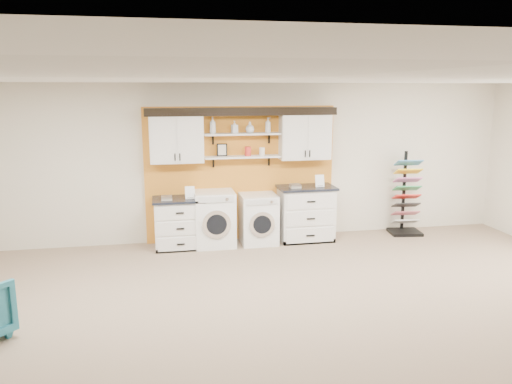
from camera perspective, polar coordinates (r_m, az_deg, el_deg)
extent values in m
plane|color=#88725B|center=(5.65, 5.17, -16.88)|extent=(10.00, 10.00, 0.00)
plane|color=white|center=(4.96, 5.78, 12.82)|extent=(10.00, 10.00, 0.00)
plane|color=beige|center=(8.96, -1.78, 3.39)|extent=(10.00, 0.00, 10.00)
cube|color=orange|center=(8.96, -1.74, 2.09)|extent=(3.40, 0.07, 2.40)
cube|color=silver|center=(8.60, -9.08, 6.11)|extent=(0.90, 0.34, 0.84)
cube|color=silver|center=(8.42, -10.54, 5.94)|extent=(0.42, 0.01, 0.78)
cube|color=silver|center=(8.43, -7.54, 6.05)|extent=(0.42, 0.01, 0.78)
cube|color=silver|center=(8.96, 5.60, 6.43)|extent=(0.90, 0.34, 0.84)
cube|color=silver|center=(8.73, 4.54, 6.31)|extent=(0.42, 0.01, 0.78)
cube|color=silver|center=(8.86, 7.29, 6.33)|extent=(0.42, 0.01, 0.78)
cube|color=silver|center=(8.75, -1.58, 4.04)|extent=(1.32, 0.28, 0.03)
cube|color=silver|center=(8.70, -1.59, 6.65)|extent=(1.32, 0.28, 0.03)
cube|color=black|center=(8.70, -1.63, 9.29)|extent=(3.30, 0.40, 0.10)
cube|color=black|center=(8.51, -1.41, 8.83)|extent=(3.30, 0.04, 0.04)
cube|color=black|center=(8.73, -3.91, 4.83)|extent=(0.18, 0.02, 0.22)
cube|color=beige|center=(8.72, -3.90, 4.82)|extent=(0.14, 0.01, 0.18)
cylinder|color=red|center=(8.75, -0.93, 4.68)|extent=(0.11, 0.11, 0.16)
cylinder|color=silver|center=(8.80, 0.67, 4.65)|extent=(0.10, 0.10, 0.14)
cube|color=silver|center=(8.71, -8.74, -3.60)|extent=(0.83, 0.60, 0.83)
cube|color=black|center=(8.56, -8.58, -6.55)|extent=(0.83, 0.06, 0.06)
cube|color=black|center=(8.61, -8.83, -0.80)|extent=(0.89, 0.66, 0.04)
cube|color=silver|center=(8.35, -8.70, -2.37)|extent=(0.76, 0.02, 0.23)
cube|color=silver|center=(8.42, -8.65, -4.14)|extent=(0.76, 0.02, 0.23)
cube|color=silver|center=(8.50, -8.59, -5.89)|extent=(0.76, 0.02, 0.23)
cube|color=silver|center=(9.06, 5.69, -2.55)|extent=(0.95, 0.60, 0.95)
cube|color=black|center=(8.93, 6.13, -5.69)|extent=(0.95, 0.06, 0.07)
cube|color=black|center=(8.95, 5.76, 0.53)|extent=(1.01, 0.66, 0.04)
cube|color=silver|center=(8.70, 6.31, -1.08)|extent=(0.87, 0.02, 0.26)
cube|color=silver|center=(8.78, 6.26, -3.03)|extent=(0.87, 0.02, 0.26)
cube|color=silver|center=(8.86, 6.22, -4.94)|extent=(0.87, 0.02, 0.26)
cube|color=white|center=(8.74, -4.79, -3.02)|extent=(0.69, 0.66, 0.96)
cube|color=silver|center=(8.32, -4.58, -0.86)|extent=(0.59, 0.02, 0.10)
cylinder|color=silver|center=(8.42, -4.54, -3.69)|extent=(0.49, 0.05, 0.49)
cylinder|color=black|center=(8.40, -4.52, -3.74)|extent=(0.34, 0.03, 0.34)
cube|color=white|center=(8.86, 0.25, -3.05)|extent=(0.63, 0.66, 0.88)
cube|color=silver|center=(8.45, 0.69, -1.16)|extent=(0.54, 0.02, 0.09)
cylinder|color=silver|center=(8.55, 0.69, -3.70)|extent=(0.44, 0.05, 0.44)
cylinder|color=black|center=(8.52, 0.72, -3.75)|extent=(0.31, 0.03, 0.31)
cube|color=black|center=(9.91, 16.62, -4.42)|extent=(0.62, 0.54, 0.06)
cube|color=black|center=(9.88, 16.54, 0.16)|extent=(0.05, 0.05, 1.51)
cube|color=silver|center=(9.87, 16.65, -3.23)|extent=(0.50, 0.32, 0.14)
cube|color=#A1434E|center=(9.83, 16.71, -2.33)|extent=(0.50, 0.32, 0.14)
cube|color=black|center=(9.79, 16.76, -1.42)|extent=(0.50, 0.32, 0.14)
cube|color=red|center=(9.76, 16.82, -0.50)|extent=(0.50, 0.32, 0.14)
cube|color=#2B9F5A|center=(9.73, 16.87, 0.42)|extent=(0.50, 0.32, 0.14)
cube|color=#CE5BA0|center=(9.70, 16.93, 1.35)|extent=(0.50, 0.32, 0.14)
cube|color=yellow|center=(9.67, 16.98, 2.28)|extent=(0.50, 0.32, 0.14)
cube|color=#377EC3|center=(9.65, 17.04, 3.22)|extent=(0.50, 0.32, 0.14)
imported|color=silver|center=(8.62, -4.97, 7.61)|extent=(0.14, 0.14, 0.28)
imported|color=silver|center=(8.67, -2.47, 7.44)|extent=(0.12, 0.12, 0.21)
imported|color=silver|center=(8.72, -0.70, 7.40)|extent=(0.21, 0.21, 0.19)
imported|color=silver|center=(8.78, 1.37, 7.65)|extent=(0.13, 0.13, 0.26)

